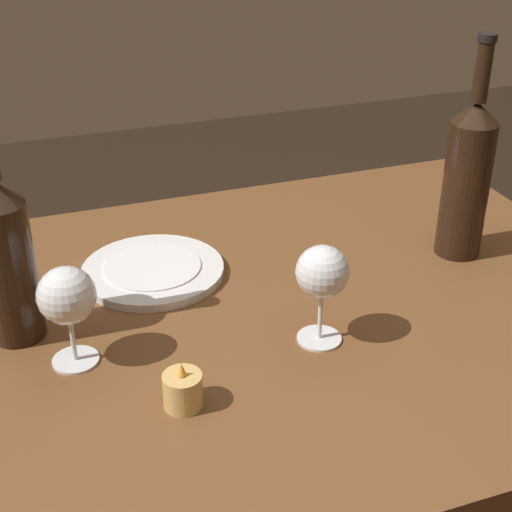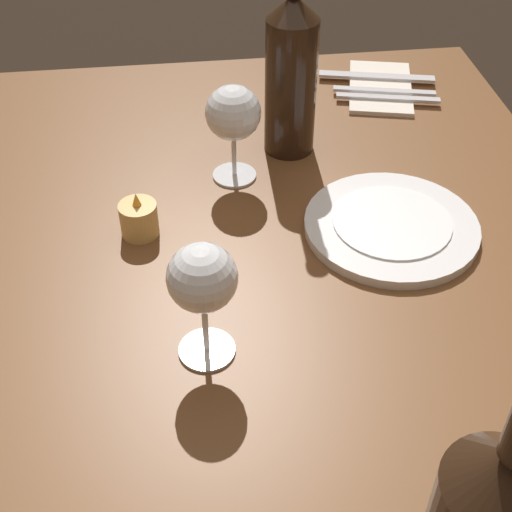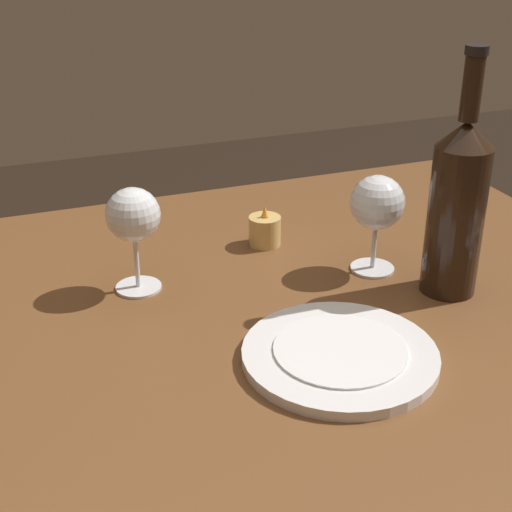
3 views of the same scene
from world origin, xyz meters
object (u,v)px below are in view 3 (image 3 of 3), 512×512
at_px(votive_candle, 265,231).
at_px(wine_glass_left, 133,217).
at_px(wine_glass_right, 377,205).
at_px(wine_bottle_second, 457,205).
at_px(dinner_plate, 340,355).

bearing_deg(votive_candle, wine_glass_left, -161.57).
xyz_separation_m(wine_glass_right, wine_bottle_second, (0.07, -0.09, 0.03)).
bearing_deg(votive_candle, dinner_plate, -96.16).
height_order(wine_bottle_second, dinner_plate, wine_bottle_second).
bearing_deg(wine_glass_left, votive_candle, 18.43).
bearing_deg(wine_glass_left, wine_glass_right, -11.01).
bearing_deg(wine_glass_right, dinner_plate, -127.83).
relative_size(wine_bottle_second, votive_candle, 5.14).
distance_m(wine_glass_left, wine_glass_right, 0.35).
bearing_deg(dinner_plate, votive_candle, 83.84).
height_order(wine_glass_right, votive_candle, wine_glass_right).
bearing_deg(wine_bottle_second, wine_glass_right, 126.22).
bearing_deg(dinner_plate, wine_bottle_second, 25.42).
height_order(wine_glass_right, wine_bottle_second, wine_bottle_second).
distance_m(wine_glass_left, votive_candle, 0.25).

